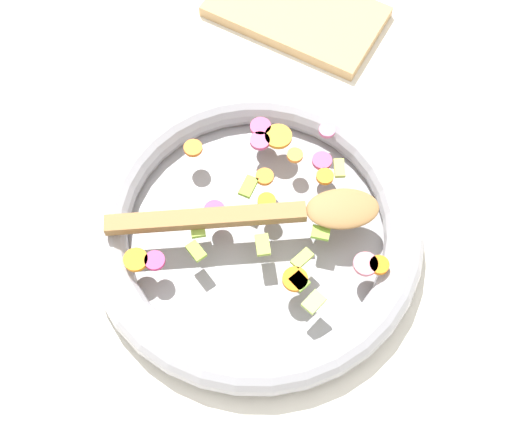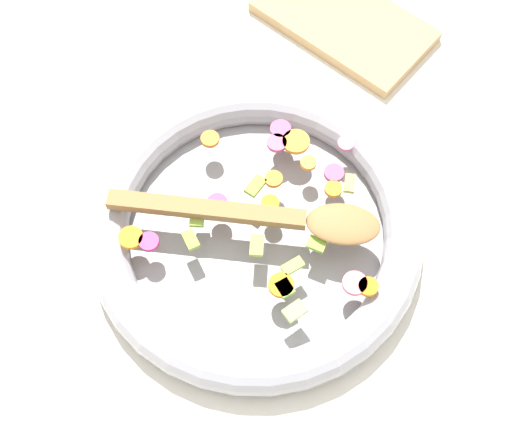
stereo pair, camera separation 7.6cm
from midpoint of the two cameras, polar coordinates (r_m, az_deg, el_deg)
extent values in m
plane|color=silver|center=(0.92, -2.36, -1.58)|extent=(4.00, 4.00, 0.00)
cylinder|color=gray|center=(0.91, -2.37, -1.43)|extent=(0.37, 0.37, 0.01)
torus|color=#9E9EA5|center=(0.90, -2.42, -0.92)|extent=(0.42, 0.42, 0.05)
cylinder|color=orange|center=(0.84, 0.56, -5.04)|extent=(0.04, 0.04, 0.01)
cylinder|color=orange|center=(0.90, -1.72, 3.24)|extent=(0.03, 0.03, 0.01)
cylinder|color=orange|center=(0.85, 7.33, -3.86)|extent=(0.03, 0.03, 0.01)
cylinder|color=orange|center=(0.87, -12.09, -3.40)|extent=(0.04, 0.04, 0.01)
cylinder|color=orange|center=(0.93, -7.40, 5.49)|extent=(0.03, 0.03, 0.01)
cylinder|color=orange|center=(0.93, -0.55, 6.47)|extent=(0.04, 0.04, 0.01)
cylinder|color=orange|center=(0.88, -1.77, 1.34)|extent=(0.03, 0.03, 0.01)
cylinder|color=orange|center=(0.90, 3.14, 3.25)|extent=(0.03, 0.03, 0.01)
cylinder|color=orange|center=(0.91, 0.81, 4.94)|extent=(0.02, 0.02, 0.01)
cube|color=#BDCE51|center=(0.91, 4.31, 3.91)|extent=(0.02, 0.03, 0.01)
cube|color=#9BBB45|center=(0.86, -2.00, -2.27)|extent=(0.03, 0.03, 0.01)
cube|color=#8BAF3E|center=(0.87, -7.21, -0.68)|extent=(0.03, 0.04, 0.01)
cube|color=#B3D94A|center=(0.85, 1.16, -3.38)|extent=(0.02, 0.03, 0.01)
cube|color=#81BD3A|center=(0.84, 0.89, -5.22)|extent=(0.03, 0.02, 0.01)
cube|color=#90B938|center=(0.86, -7.35, -2.75)|extent=(0.03, 0.02, 0.01)
cube|color=#82BF34|center=(0.89, -3.05, 2.44)|extent=(0.02, 0.03, 0.01)
cube|color=#89C03B|center=(0.86, 2.70, -1.30)|extent=(0.03, 0.02, 0.01)
cube|color=#B8DC62|center=(0.83, 2.03, -6.86)|extent=(0.02, 0.03, 0.01)
cylinder|color=pink|center=(0.85, 6.24, -3.79)|extent=(0.04, 0.04, 0.01)
cylinder|color=pink|center=(0.94, 3.39, 6.93)|extent=(0.02, 0.02, 0.01)
cylinder|color=#CB4370|center=(0.91, 2.93, 4.51)|extent=(0.04, 0.04, 0.01)
cylinder|color=#D42D6B|center=(0.86, -10.62, -3.48)|extent=(0.03, 0.03, 0.01)
cylinder|color=#D73F70|center=(0.94, -1.96, 7.22)|extent=(0.04, 0.04, 0.01)
cylinder|color=#CF497E|center=(0.93, -2.04, 6.11)|extent=(0.03, 0.03, 0.01)
cylinder|color=#CA3260|center=(0.88, -5.81, 0.52)|extent=(0.03, 0.03, 0.01)
cube|color=olive|center=(0.87, -6.55, -0.12)|extent=(0.22, 0.15, 0.01)
ellipsoid|color=olive|center=(0.87, 4.48, 0.64)|extent=(0.11, 0.10, 0.01)
cube|color=tan|center=(1.12, 1.19, 16.16)|extent=(0.26, 0.14, 0.02)
camera|label=1|loc=(0.04, -92.50, -5.07)|focal=50.00mm
camera|label=2|loc=(0.04, 87.50, 5.07)|focal=50.00mm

